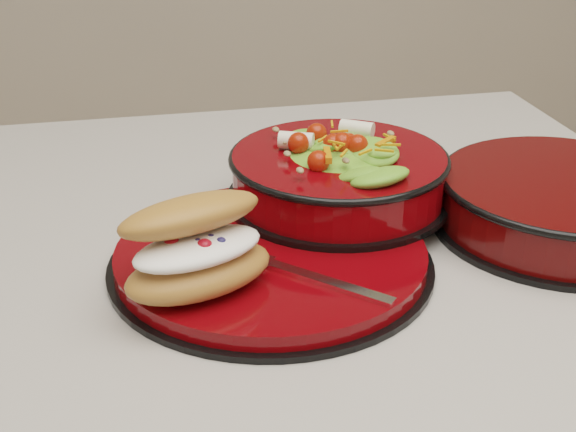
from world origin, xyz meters
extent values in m
cube|color=#B0AAA2|center=(0.00, 0.00, 0.88)|extent=(1.24, 0.74, 0.04)
cylinder|color=black|center=(0.17, -0.08, 0.90)|extent=(0.29, 0.29, 0.01)
cylinder|color=#630305|center=(0.17, -0.08, 0.91)|extent=(0.28, 0.28, 0.01)
torus|color=black|center=(0.18, -0.09, 0.92)|extent=(0.16, 0.16, 0.01)
cylinder|color=black|center=(0.25, 0.01, 0.92)|extent=(0.22, 0.22, 0.01)
cylinder|color=#630305|center=(0.25, 0.01, 0.95)|extent=(0.21, 0.21, 0.04)
torus|color=black|center=(0.25, 0.01, 0.97)|extent=(0.22, 0.22, 0.01)
ellipsoid|color=#528725|center=(0.25, 0.01, 0.96)|extent=(0.18, 0.18, 0.07)
sphere|color=#B51807|center=(0.30, 0.01, 1.00)|extent=(0.02, 0.02, 0.02)
sphere|color=#B51807|center=(0.28, 0.04, 1.00)|extent=(0.02, 0.02, 0.02)
sphere|color=#B51807|center=(0.25, 0.05, 1.00)|extent=(0.02, 0.02, 0.02)
sphere|color=#B51807|center=(0.22, 0.04, 1.00)|extent=(0.02, 0.02, 0.02)
sphere|color=#B51807|center=(0.21, 0.01, 1.00)|extent=(0.02, 0.02, 0.02)
sphere|color=#B51807|center=(0.22, -0.02, 1.00)|extent=(0.02, 0.02, 0.02)
sphere|color=#B51807|center=(0.25, -0.04, 1.00)|extent=(0.02, 0.02, 0.02)
sphere|color=#B51807|center=(0.28, -0.02, 1.00)|extent=(0.02, 0.02, 0.02)
cylinder|color=silver|center=(0.28, 0.05, 1.00)|extent=(0.03, 0.04, 0.02)
cylinder|color=silver|center=(0.21, 0.03, 1.00)|extent=(0.04, 0.03, 0.02)
cube|color=orange|center=(0.23, -0.02, 1.00)|extent=(0.03, 0.03, 0.01)
cube|color=orange|center=(0.30, 0.00, 1.00)|extent=(0.03, 0.02, 0.01)
ellipsoid|color=#B56E37|center=(0.10, -0.14, 0.94)|extent=(0.14, 0.11, 0.03)
ellipsoid|color=white|center=(0.10, -0.14, 0.96)|extent=(0.12, 0.09, 0.02)
ellipsoid|color=#B56E37|center=(0.10, -0.12, 0.98)|extent=(0.14, 0.10, 0.03)
sphere|color=#B90D16|center=(0.08, -0.14, 0.96)|extent=(0.01, 0.01, 0.01)
sphere|color=#B90D16|center=(0.10, -0.15, 0.96)|extent=(0.01, 0.01, 0.01)
sphere|color=#191947|center=(0.09, -0.13, 0.96)|extent=(0.01, 0.01, 0.01)
sphere|color=#191947|center=(0.11, -0.14, 0.96)|extent=(0.01, 0.01, 0.01)
sphere|color=#191947|center=(0.10, -0.14, 0.96)|extent=(0.01, 0.01, 0.01)
sphere|color=#191947|center=(0.11, -0.14, 0.96)|extent=(0.01, 0.01, 0.01)
cube|color=silver|center=(0.20, -0.15, 0.92)|extent=(0.09, 0.09, 0.00)
cube|color=silver|center=(0.15, -0.10, 0.92)|extent=(0.04, 0.04, 0.00)
cylinder|color=black|center=(0.46, -0.06, 0.90)|extent=(0.25, 0.25, 0.01)
cylinder|color=#410504|center=(0.46, -0.06, 0.93)|extent=(0.23, 0.23, 0.05)
torus|color=black|center=(0.46, -0.06, 0.95)|extent=(0.24, 0.24, 0.01)
camera|label=1|loc=(0.05, -0.70, 1.26)|focal=50.00mm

